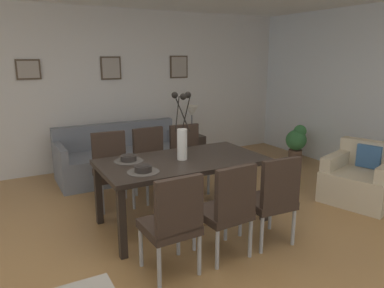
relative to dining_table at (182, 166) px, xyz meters
name	(u,v)px	position (x,y,z in m)	size (l,w,h in m)	color
ground_plane	(186,253)	(-0.29, -0.63, -0.66)	(9.00, 9.00, 0.00)	#A87A47
back_wall_panel	(93,90)	(-0.29, 2.62, 0.64)	(9.00, 0.10, 2.60)	silver
dining_table	(182,166)	(0.00, 0.00, 0.00)	(1.80, 0.95, 0.74)	black
dining_chair_near_left	(173,220)	(-0.54, -0.89, -0.15)	(0.45, 0.45, 0.92)	#33261E
dining_chair_near_right	(112,166)	(-0.54, 0.88, -0.15)	(0.46, 0.46, 0.92)	#33261E
dining_chair_far_left	(228,207)	(0.02, -0.87, -0.15)	(0.46, 0.46, 0.92)	#33261E
dining_chair_far_right	(152,160)	(0.00, 0.89, -0.15)	(0.45, 0.45, 0.92)	#33261E
dining_chair_mid_left	(273,196)	(0.55, -0.87, -0.15)	(0.47, 0.47, 0.92)	#33261E
dining_chair_mid_right	(188,155)	(0.52, 0.86, -0.15)	(0.47, 0.47, 0.92)	#33261E
centerpiece_vase	(182,134)	(0.00, 0.00, 0.36)	(0.21, 0.23, 0.73)	white
placemat_near_left	(143,172)	(-0.54, -0.21, 0.08)	(0.32, 0.32, 0.01)	#4C4742
bowl_near_left	(143,168)	(-0.54, -0.21, 0.12)	(0.17, 0.17, 0.07)	#2D2826
placemat_near_right	(129,161)	(-0.54, 0.21, 0.08)	(0.32, 0.32, 0.01)	#4C4742
bowl_near_right	(129,158)	(-0.54, 0.21, 0.12)	(0.17, 0.17, 0.07)	#2D2826
sofa	(122,159)	(-0.08, 1.91, -0.39)	(1.95, 0.84, 0.80)	slate
side_table	(192,150)	(1.16, 1.92, -0.40)	(0.36, 0.36, 0.52)	black
table_lamp	(192,114)	(1.16, 1.92, 0.23)	(0.22, 0.22, 0.51)	#4C4C51
armchair	(362,179)	(2.33, -0.55, -0.38)	(1.00, 1.00, 0.75)	beige
framed_picture_left	(28,69)	(-1.24, 2.55, 0.98)	(0.34, 0.03, 0.30)	#473828
framed_picture_center	(111,68)	(0.00, 2.55, 0.98)	(0.34, 0.03, 0.37)	#473828
framed_picture_right	(179,67)	(1.24, 2.55, 0.98)	(0.34, 0.03, 0.39)	#473828
potted_plant	(296,142)	(2.86, 1.18, -0.29)	(0.36, 0.36, 0.67)	brown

